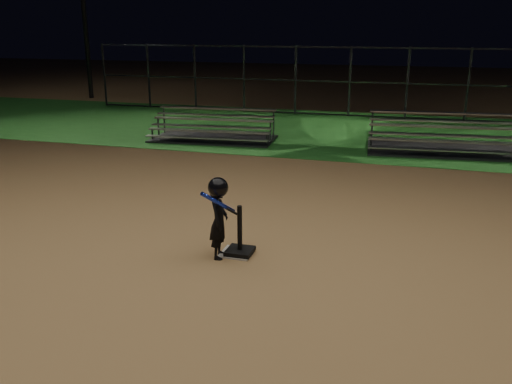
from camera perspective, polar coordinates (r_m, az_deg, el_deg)
name	(u,v)px	position (r m, az deg, el deg)	size (l,w,h in m)	color
ground	(237,254)	(8.01, -2.03, -6.48)	(80.00, 80.00, 0.00)	#AA804D
grass_strip	(336,131)	(17.41, 8.42, 6.36)	(60.00, 8.00, 0.01)	#1F5F1F
home_plate	(237,253)	(8.00, -2.03, -6.40)	(0.45, 0.45, 0.02)	beige
batting_tee	(240,245)	(7.92, -1.71, -5.56)	(0.38, 0.38, 0.72)	black
child_batter	(219,216)	(7.68, -3.94, -2.49)	(0.43, 0.61, 1.19)	black
bleacher_left	(213,134)	(15.90, -4.54, 6.10)	(3.64, 1.97, 0.86)	#B2B2B7
bleacher_right	(444,145)	(15.14, 19.17, 4.73)	(4.07, 2.22, 0.96)	#ABAAAF
backstop_fence	(350,82)	(20.19, 9.83, 11.33)	(20.08, 0.08, 2.50)	#38383D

